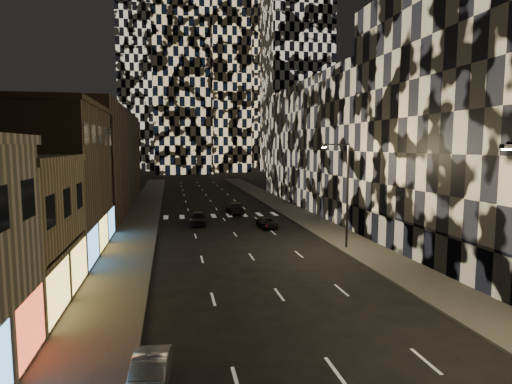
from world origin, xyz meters
name	(u,v)px	position (x,y,z in m)	size (l,w,h in m)	color
sidewalk_left	(141,218)	(-10.00, 50.00, 0.07)	(4.00, 120.00, 0.15)	#47443F
sidewalk_right	(296,213)	(10.00, 50.00, 0.07)	(4.00, 120.00, 0.15)	#47443F
curb_left	(159,217)	(-7.90, 50.00, 0.07)	(0.20, 120.00, 0.15)	#4C4C47
curb_right	(281,213)	(7.90, 50.00, 0.07)	(0.20, 120.00, 0.15)	#4C4C47
retail_brown	(38,182)	(-17.00, 33.50, 6.00)	(10.00, 15.00, 12.00)	brown
retail_filler_left	(94,160)	(-17.00, 60.00, 7.00)	(10.00, 40.00, 14.00)	brown
midrise_base	(421,244)	(12.30, 24.50, 1.50)	(0.60, 25.00, 3.00)	#383838
midrise_filler_right	(347,146)	(20.00, 57.00, 9.00)	(16.00, 40.00, 18.00)	#232326
tower_right_mid	(296,19)	(35.00, 135.00, 50.00)	(20.00, 20.00, 100.00)	black
tower_left_back	(151,8)	(-12.00, 165.00, 60.00)	(24.00, 24.00, 120.00)	black
tower_center_low	(181,25)	(-2.00, 140.00, 47.50)	(18.00, 18.00, 95.00)	black
streetlight_far	(345,188)	(8.35, 30.00, 5.35)	(2.55, 0.25, 9.00)	black
car_silver_parked	(150,375)	(-7.20, 11.03, 0.61)	(1.30, 3.73, 1.23)	gray
car_dark_midlane	(198,218)	(-3.32, 44.01, 0.77)	(1.81, 4.50, 1.53)	black
car_dark_oncoming	(235,208)	(1.97, 51.30, 0.76)	(2.12, 5.21, 1.51)	black
car_dark_rightlane	(267,223)	(4.00, 40.82, 0.53)	(1.76, 3.82, 1.06)	black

